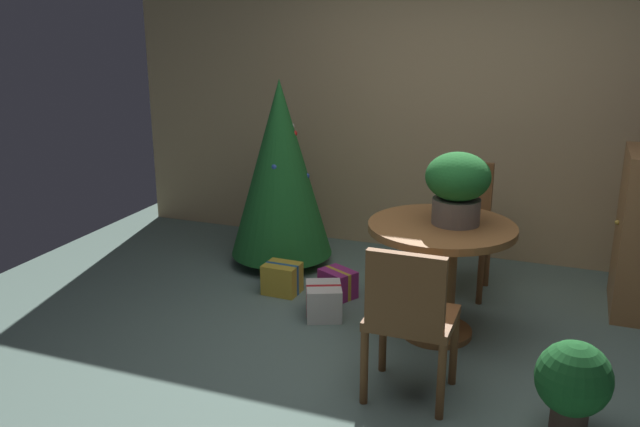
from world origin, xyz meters
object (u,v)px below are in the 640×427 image
object	(u,v)px
wooden_chair_far	(463,219)
gift_box_purple	(338,283)
flower_vase	(458,184)
gift_box_cream	(324,301)
potted_plant	(573,382)
wooden_chair_near	(409,314)
round_dining_table	(440,260)
holiday_tree	(281,169)
gift_box_gold	(282,278)

from	to	relation	value
wooden_chair_far	gift_box_purple	distance (m)	1.04
gift_box_purple	flower_vase	bearing A→B (deg)	-18.97
flower_vase	gift_box_cream	world-z (taller)	flower_vase
flower_vase	potted_plant	distance (m)	1.37
wooden_chair_near	gift_box_purple	distance (m)	1.48
wooden_chair_far	gift_box_purple	xyz separation A→B (m)	(-0.81, -0.49, -0.44)
gift_box_purple	round_dining_table	bearing A→B (deg)	-23.25
flower_vase	gift_box_cream	xyz separation A→B (m)	(-0.85, -0.06, -0.89)
gift_box_purple	wooden_chair_near	bearing A→B (deg)	-55.51
wooden_chair_near	gift_box_cream	size ratio (longest dim) A/B	2.56
round_dining_table	wooden_chair_near	world-z (taller)	wooden_chair_near
wooden_chair_far	holiday_tree	xyz separation A→B (m)	(-1.47, -0.01, 0.26)
holiday_tree	gift_box_purple	xyz separation A→B (m)	(0.66, -0.48, -0.71)
flower_vase	wooden_chair_near	bearing A→B (deg)	-94.81
gift_box_gold	wooden_chair_near	bearing A→B (deg)	-41.77
holiday_tree	gift_box_gold	size ratio (longest dim) A/B	5.79
flower_vase	potted_plant	bearing A→B (deg)	-49.67
flower_vase	gift_box_gold	size ratio (longest dim) A/B	1.71
wooden_chair_far	wooden_chair_near	bearing A→B (deg)	-90.00
wooden_chair_near	gift_box_purple	size ratio (longest dim) A/B	2.85
flower_vase	wooden_chair_far	xyz separation A→B (m)	(-0.07, 0.79, -0.46)
flower_vase	wooden_chair_far	distance (m)	0.92
flower_vase	gift_box_cream	size ratio (longest dim) A/B	1.31
round_dining_table	wooden_chair_far	size ratio (longest dim) A/B	0.96
gift_box_gold	gift_box_cream	size ratio (longest dim) A/B	0.76
holiday_tree	gift_box_gold	xyz separation A→B (m)	(0.25, -0.57, -0.70)
round_dining_table	gift_box_purple	size ratio (longest dim) A/B	2.99
flower_vase	wooden_chair_far	world-z (taller)	flower_vase
wooden_chair_far	wooden_chair_near	xyz separation A→B (m)	(0.00, -1.66, -0.04)
holiday_tree	flower_vase	bearing A→B (deg)	-26.90
round_dining_table	flower_vase	bearing A→B (deg)	31.09
holiday_tree	potted_plant	distance (m)	2.89
wooden_chair_far	potted_plant	bearing A→B (deg)	-63.73
gift_box_gold	holiday_tree	bearing A→B (deg)	114.07
round_dining_table	flower_vase	world-z (taller)	flower_vase
round_dining_table	gift_box_gold	distance (m)	1.31
gift_box_cream	potted_plant	size ratio (longest dim) A/B	0.69
round_dining_table	flower_vase	size ratio (longest dim) A/B	2.05
wooden_chair_near	potted_plant	bearing A→B (deg)	-1.48
round_dining_table	potted_plant	size ratio (longest dim) A/B	1.85
flower_vase	gift_box_purple	world-z (taller)	flower_vase
round_dining_table	wooden_chair_near	xyz separation A→B (m)	(0.00, -0.83, -0.01)
gift_box_purple	potted_plant	xyz separation A→B (m)	(1.64, -1.19, 0.19)
holiday_tree	gift_box_purple	world-z (taller)	holiday_tree
gift_box_cream	flower_vase	bearing A→B (deg)	3.95
round_dining_table	gift_box_gold	bearing A→B (deg)	167.96
flower_vase	gift_box_gold	bearing A→B (deg)	170.53
round_dining_table	gift_box_purple	world-z (taller)	round_dining_table
wooden_chair_far	gift_box_cream	size ratio (longest dim) A/B	2.78
holiday_tree	wooden_chair_far	bearing A→B (deg)	0.31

